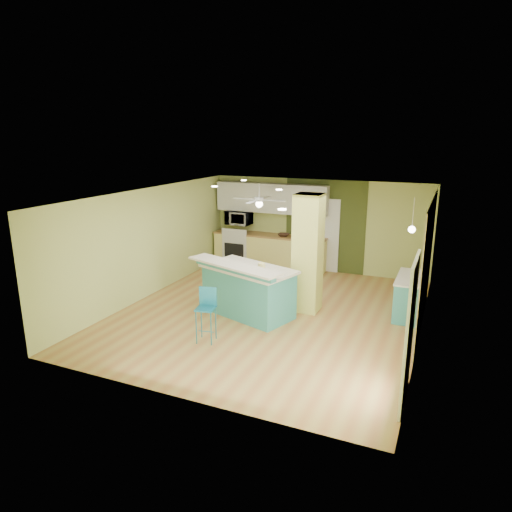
# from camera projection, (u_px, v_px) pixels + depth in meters

# --- Properties ---
(floor) EXTENTS (6.00, 7.00, 0.01)m
(floor) POSITION_uv_depth(u_px,v_px,m) (270.00, 313.00, 9.66)
(floor) COLOR #A56E3A
(floor) RESTS_ON ground
(ceiling) EXTENTS (6.00, 7.00, 0.01)m
(ceiling) POSITION_uv_depth(u_px,v_px,m) (271.00, 195.00, 9.01)
(ceiling) COLOR white
(ceiling) RESTS_ON wall_back
(wall_back) EXTENTS (6.00, 0.01, 2.50)m
(wall_back) POSITION_uv_depth(u_px,v_px,m) (318.00, 225.00, 12.44)
(wall_back) COLOR #B6C268
(wall_back) RESTS_ON floor
(wall_front) EXTENTS (6.00, 0.01, 2.50)m
(wall_front) POSITION_uv_depth(u_px,v_px,m) (175.00, 317.00, 6.23)
(wall_front) COLOR #B6C268
(wall_front) RESTS_ON floor
(wall_left) EXTENTS (0.01, 7.00, 2.50)m
(wall_left) POSITION_uv_depth(u_px,v_px,m) (149.00, 242.00, 10.49)
(wall_left) COLOR #B6C268
(wall_left) RESTS_ON floor
(wall_right) EXTENTS (0.01, 7.00, 2.50)m
(wall_right) POSITION_uv_depth(u_px,v_px,m) (425.00, 273.00, 8.17)
(wall_right) COLOR #B6C268
(wall_right) RESTS_ON floor
(wood_panel) EXTENTS (0.02, 3.40, 2.50)m
(wood_panel) POSITION_uv_depth(u_px,v_px,m) (427.00, 265.00, 8.71)
(wood_panel) COLOR #998357
(wood_panel) RESTS_ON floor
(olive_accent) EXTENTS (2.20, 0.02, 2.50)m
(olive_accent) POSITION_uv_depth(u_px,v_px,m) (325.00, 226.00, 12.35)
(olive_accent) COLOR #3E491D
(olive_accent) RESTS_ON floor
(interior_door) EXTENTS (0.82, 0.05, 2.00)m
(interior_door) POSITION_uv_depth(u_px,v_px,m) (324.00, 235.00, 12.39)
(interior_door) COLOR white
(interior_door) RESTS_ON floor
(french_door) EXTENTS (0.04, 1.08, 2.10)m
(french_door) POSITION_uv_depth(u_px,v_px,m) (409.00, 333.00, 6.20)
(french_door) COLOR white
(french_door) RESTS_ON floor
(column) EXTENTS (0.55, 0.55, 2.50)m
(column) POSITION_uv_depth(u_px,v_px,m) (308.00, 253.00, 9.53)
(column) COLOR #C2C65C
(column) RESTS_ON floor
(kitchen_run) EXTENTS (3.25, 0.63, 0.94)m
(kitchen_run) POSITION_uv_depth(u_px,v_px,m) (269.00, 251.00, 12.87)
(kitchen_run) COLOR #E6DC78
(kitchen_run) RESTS_ON floor
(stove) EXTENTS (0.76, 0.66, 1.08)m
(stove) POSITION_uv_depth(u_px,v_px,m) (239.00, 248.00, 13.23)
(stove) COLOR silver
(stove) RESTS_ON floor
(upper_cabinets) EXTENTS (3.20, 0.34, 0.80)m
(upper_cabinets) POSITION_uv_depth(u_px,v_px,m) (271.00, 198.00, 12.59)
(upper_cabinets) COLOR silver
(upper_cabinets) RESTS_ON wall_back
(microwave) EXTENTS (0.70, 0.48, 0.39)m
(microwave) POSITION_uv_depth(u_px,v_px,m) (239.00, 218.00, 13.01)
(microwave) COLOR silver
(microwave) RESTS_ON wall_back
(ceiling_fan) EXTENTS (1.41, 1.41, 0.61)m
(ceiling_fan) POSITION_uv_depth(u_px,v_px,m) (259.00, 200.00, 11.32)
(ceiling_fan) COLOR silver
(ceiling_fan) RESTS_ON ceiling
(pendant_lamp) EXTENTS (0.14, 0.14, 0.69)m
(pendant_lamp) POSITION_uv_depth(u_px,v_px,m) (412.00, 229.00, 8.81)
(pendant_lamp) COLOR white
(pendant_lamp) RESTS_ON ceiling
(wall_decor) EXTENTS (0.03, 0.90, 0.70)m
(wall_decor) POSITION_uv_depth(u_px,v_px,m) (428.00, 247.00, 8.82)
(wall_decor) COLOR brown
(wall_decor) RESTS_ON wood_panel
(peninsula) EXTENTS (2.33, 1.75, 1.18)m
(peninsula) POSITION_uv_depth(u_px,v_px,m) (248.00, 290.00, 9.45)
(peninsula) COLOR teal
(peninsula) RESTS_ON floor
(bar_stool) EXTENTS (0.39, 0.39, 1.00)m
(bar_stool) POSITION_uv_depth(u_px,v_px,m) (207.00, 306.00, 8.23)
(bar_stool) COLOR #1E7087
(bar_stool) RESTS_ON floor
(side_counter) EXTENTS (0.55, 1.30, 0.84)m
(side_counter) POSITION_uv_depth(u_px,v_px,m) (409.00, 296.00, 9.43)
(side_counter) COLOR teal
(side_counter) RESTS_ON floor
(fruit_bowl) EXTENTS (0.35, 0.35, 0.08)m
(fruit_bowl) POSITION_uv_depth(u_px,v_px,m) (284.00, 235.00, 12.53)
(fruit_bowl) COLOR #3A2318
(fruit_bowl) RESTS_ON kitchen_run
(canister) EXTENTS (0.15, 0.15, 0.17)m
(canister) POSITION_uv_depth(u_px,v_px,m) (261.00, 267.00, 9.06)
(canister) COLOR yellow
(canister) RESTS_ON peninsula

